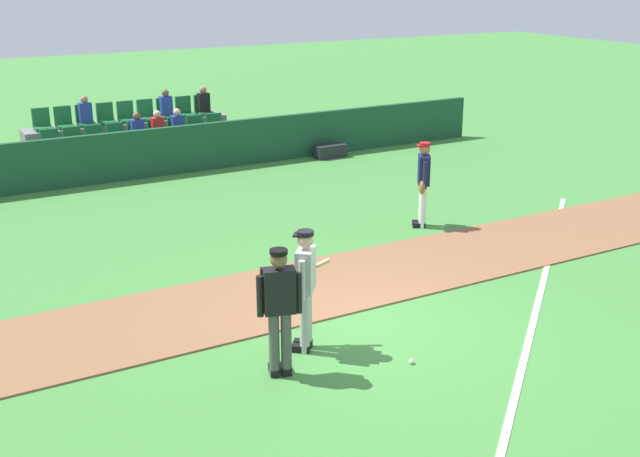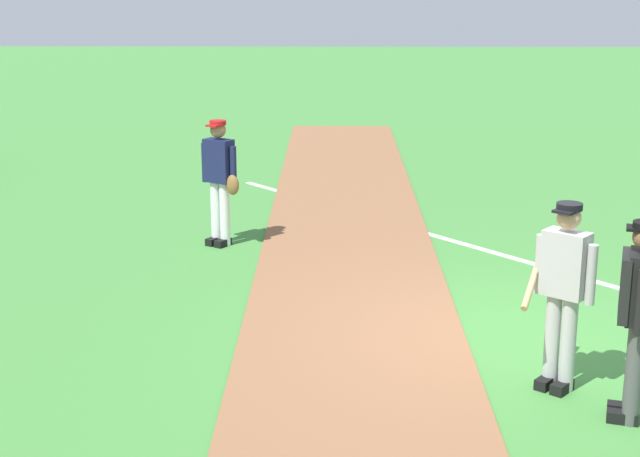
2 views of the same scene
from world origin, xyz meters
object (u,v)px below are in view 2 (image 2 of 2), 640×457
Objects in this scene: runner_navy_jersey at (220,178)px; baseball at (639,342)px; umpire_home_plate at (637,310)px; batter_grey_jersey at (563,289)px.

runner_navy_jersey is 6.07m from baseball.
umpire_home_plate is 23.78× the size of baseball.
umpire_home_plate is 1.00× the size of runner_navy_jersey.
umpire_home_plate is (-0.64, -0.46, 0.03)m from batter_grey_jersey.
batter_grey_jersey and runner_navy_jersey have the same top height.
batter_grey_jersey is 0.79m from umpire_home_plate.
batter_grey_jersey is at bearing 133.56° from baseball.
batter_grey_jersey is at bearing -142.35° from runner_navy_jersey.
batter_grey_jersey is 1.00× the size of runner_navy_jersey.
batter_grey_jersey is at bearing 36.15° from umpire_home_plate.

